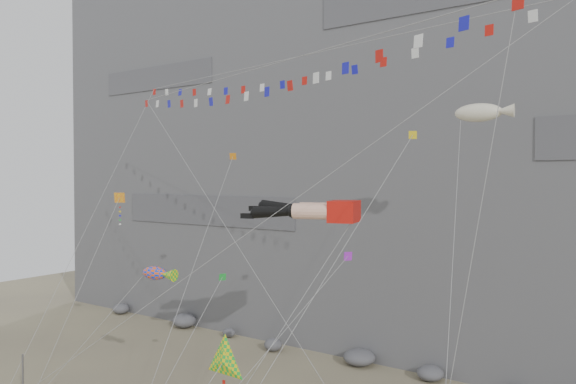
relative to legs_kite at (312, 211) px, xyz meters
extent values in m
cube|color=slate|center=(-1.85, 25.11, 11.82)|extent=(80.00, 28.00, 50.00)
cylinder|color=slate|center=(-15.19, -10.83, -11.21)|extent=(0.12, 0.12, 3.95)
cube|color=red|center=(2.03, 0.58, 0.01)|extent=(2.23, 2.66, 1.36)
cylinder|color=#FFBE9F|center=(0.30, -0.61, 0.01)|extent=(2.48, 1.58, 1.00)
sphere|color=black|center=(-0.80, -0.92, 0.01)|extent=(0.92, 0.92, 0.92)
cone|color=black|center=(-2.11, -1.28, -0.07)|extent=(2.87, 1.54, 0.94)
cube|color=black|center=(-3.87, -1.77, -0.38)|extent=(0.96, 0.62, 0.33)
cylinder|color=#FFBE9F|center=(-0.06, 0.70, 0.01)|extent=(2.48, 1.58, 1.00)
sphere|color=black|center=(-1.17, 0.39, 0.01)|extent=(0.92, 0.92, 0.92)
cone|color=black|center=(-2.48, 0.03, 0.14)|extent=(2.89, 1.55, 1.00)
cube|color=black|center=(-4.24, -0.46, 0.04)|extent=(0.96, 0.62, 0.33)
cylinder|color=gray|center=(1.66, -7.27, -6.56)|extent=(0.03, 0.03, 20.49)
cylinder|color=gray|center=(-9.43, -5.40, -1.46)|extent=(0.03, 0.03, 30.35)
cylinder|color=gray|center=(4.84, -6.31, -2.32)|extent=(0.03, 0.03, 24.91)
cylinder|color=gray|center=(-14.87, -7.13, -6.24)|extent=(0.03, 0.03, 15.48)
cylinder|color=gray|center=(-12.16, -7.93, -8.60)|extent=(0.03, 0.03, 12.51)
cylinder|color=gray|center=(10.42, -2.31, -3.50)|extent=(0.03, 0.03, 23.99)
cylinder|color=gray|center=(-5.51, -5.83, -4.71)|extent=(0.03, 0.03, 22.38)
cylinder|color=gray|center=(0.78, -6.77, -7.91)|extent=(0.03, 0.03, 17.23)
cylinder|color=gray|center=(-3.34, -9.20, -8.68)|extent=(0.03, 0.03, 14.67)
cylinder|color=gray|center=(4.47, -7.56, -4.30)|extent=(0.03, 0.03, 23.02)
camera|label=1|loc=(19.34, -30.39, 2.17)|focal=35.00mm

